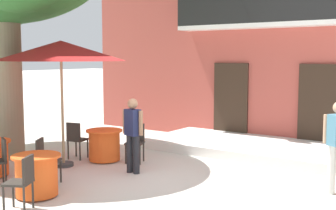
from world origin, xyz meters
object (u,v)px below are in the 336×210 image
object	(u,v)px
cafe_table_front	(37,175)
cafe_chair_front_0	(22,179)
pedestrian_near_entrance	(133,131)
cafe_umbrella	(61,51)
cafe_table_near_tree	(104,145)
cafe_chair_near_tree_1	(76,138)
cafe_chair_near_tree_0	(136,140)
cafe_chair_front_1	(45,158)

from	to	relation	value
cafe_table_front	cafe_chair_front_0	world-z (taller)	cafe_chair_front_0
pedestrian_near_entrance	cafe_umbrella	bearing A→B (deg)	-165.25
cafe_table_near_tree	cafe_chair_near_tree_1	xyz separation A→B (m)	(-0.72, -0.24, 0.14)
cafe_chair_near_tree_1	pedestrian_near_entrance	bearing A→B (deg)	-6.29
cafe_chair_front_0	cafe_umbrella	bearing A→B (deg)	125.63
cafe_chair_near_tree_0	pedestrian_near_entrance	world-z (taller)	pedestrian_near_entrance
cafe_chair_near_tree_0	cafe_chair_near_tree_1	world-z (taller)	same
cafe_table_near_tree	cafe_chair_near_tree_1	world-z (taller)	cafe_chair_near_tree_1
cafe_table_near_tree	cafe_chair_near_tree_1	size ratio (longest dim) A/B	0.95
cafe_table_near_tree	pedestrian_near_entrance	size ratio (longest dim) A/B	0.54
cafe_table_front	pedestrian_near_entrance	xyz separation A→B (m)	(0.37, 2.25, 0.52)
cafe_chair_near_tree_1	cafe_table_front	world-z (taller)	cafe_chair_near_tree_1
cafe_chair_near_tree_0	cafe_table_front	xyz separation A→B (m)	(0.22, -3.07, -0.14)
cafe_chair_near_tree_0	pedestrian_near_entrance	size ratio (longest dim) A/B	0.56
cafe_chair_front_0	cafe_umbrella	size ratio (longest dim) A/B	0.31
cafe_chair_near_tree_1	cafe_chair_near_tree_0	bearing A→B (deg)	23.70
cafe_table_near_tree	cafe_chair_front_1	bearing A→B (deg)	-78.93
cafe_umbrella	pedestrian_near_entrance	distance (m)	2.44
pedestrian_near_entrance	cafe_chair_front_0	bearing A→B (deg)	-88.90
cafe_chair_near_tree_0	cafe_chair_front_0	bearing A→B (deg)	-80.02
cafe_table_near_tree	cafe_umbrella	size ratio (longest dim) A/B	0.30
cafe_chair_near_tree_1	cafe_chair_front_0	xyz separation A→B (m)	(2.02, -3.09, 0.00)
cafe_chair_front_1	pedestrian_near_entrance	bearing A→B (deg)	63.13
cafe_chair_front_0	cafe_chair_near_tree_1	bearing A→B (deg)	123.25
cafe_umbrella	cafe_chair_near_tree_1	bearing A→B (deg)	113.31
cafe_chair_near_tree_0	cafe_chair_near_tree_1	bearing A→B (deg)	-156.30
cafe_chair_front_1	cafe_umbrella	bearing A→B (deg)	124.81
cafe_chair_near_tree_0	cafe_umbrella	xyz separation A→B (m)	(-1.09, -1.26, 2.08)
cafe_chair_front_1	cafe_umbrella	size ratio (longest dim) A/B	0.31
cafe_chair_front_0	cafe_table_near_tree	bearing A→B (deg)	111.49
cafe_table_front	cafe_chair_near_tree_0	bearing A→B (deg)	94.13
cafe_chair_front_0	pedestrian_near_entrance	distance (m)	2.90
cafe_table_near_tree	cafe_table_front	world-z (taller)	same
cafe_table_front	cafe_chair_front_1	distance (m)	0.77
cafe_table_front	cafe_umbrella	size ratio (longest dim) A/B	0.30
cafe_chair_front_0	pedestrian_near_entrance	world-z (taller)	pedestrian_near_entrance
cafe_chair_near_tree_1	cafe_umbrella	distance (m)	2.20
cafe_chair_front_1	pedestrian_near_entrance	size ratio (longest dim) A/B	0.56
cafe_chair_near_tree_1	cafe_chair_front_1	bearing A→B (deg)	-58.94
cafe_chair_near_tree_0	pedestrian_near_entrance	distance (m)	1.08
cafe_chair_near_tree_0	cafe_chair_front_1	xyz separation A→B (m)	(-0.25, -2.48, 0.00)
cafe_umbrella	pedestrian_near_entrance	size ratio (longest dim) A/B	1.80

